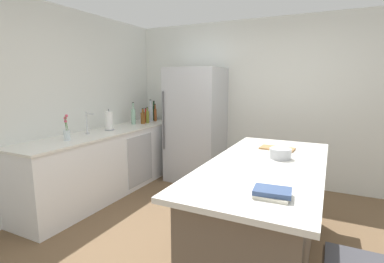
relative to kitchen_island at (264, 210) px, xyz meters
name	(u,v)px	position (x,y,z in m)	size (l,w,h in m)	color
ground_plane	(225,254)	(-0.32, -0.12, -0.46)	(7.20, 7.20, 0.00)	brown
wall_rear	(275,103)	(-0.32, 2.13, 0.84)	(6.00, 0.10, 2.60)	silver
wall_left	(43,109)	(-2.77, -0.12, 0.84)	(0.10, 6.00, 2.60)	silver
counter_run_left	(108,162)	(-2.41, 0.60, 0.00)	(0.66, 2.80, 0.93)	white
kitchen_island	(264,210)	(0.00, 0.00, 0.00)	(0.97, 2.19, 0.92)	brown
refrigerator	(196,125)	(-1.51, 1.72, 0.46)	(0.86, 0.77, 1.85)	#B7BABF
sink_faucet	(88,123)	(-2.45, 0.29, 0.62)	(0.15, 0.05, 0.30)	silver
flower_vase	(67,133)	(-2.35, -0.14, 0.56)	(0.08, 0.08, 0.32)	silver
paper_towel_roll	(109,121)	(-2.42, 0.67, 0.60)	(0.14, 0.14, 0.31)	gray
wine_bottle	(154,113)	(-2.44, 1.88, 0.60)	(0.08, 0.08, 0.35)	#19381E
vinegar_bottle	(155,114)	(-2.36, 1.79, 0.59)	(0.05, 0.05, 0.31)	#994C23
soda_bottle	(151,113)	(-2.39, 1.69, 0.62)	(0.08, 0.08, 0.39)	silver
hot_sauce_bottle	(146,116)	(-2.42, 1.59, 0.57)	(0.06, 0.06, 0.25)	red
olive_oil_bottle	(147,117)	(-2.33, 1.51, 0.57)	(0.06, 0.06, 0.28)	olive
whiskey_bottle	(143,118)	(-2.36, 1.41, 0.57)	(0.08, 0.08, 0.26)	brown
gin_bottle	(133,116)	(-2.47, 1.31, 0.61)	(0.07, 0.07, 0.37)	#8CB79E
cookbook_stack	(272,193)	(0.19, -0.75, 0.48)	(0.25, 0.18, 0.05)	silver
mixing_bowl	(280,153)	(0.09, 0.21, 0.50)	(0.20, 0.20, 0.10)	#B2B5BA
cutting_board	(277,148)	(0.00, 0.58, 0.46)	(0.36, 0.21, 0.02)	#9E7042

